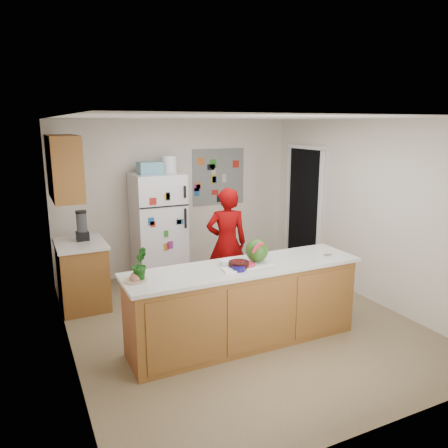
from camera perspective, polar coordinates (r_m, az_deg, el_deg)
name	(u,v)px	position (r m, az deg, el deg)	size (l,w,h in m)	color
floor	(239,322)	(5.66, 1.98, -12.66)	(4.00, 4.50, 0.02)	brown
wall_back	(177,197)	(7.28, -6.16, 3.52)	(4.00, 0.02, 2.50)	beige
wall_left	(63,244)	(4.69, -20.30, -2.52)	(0.02, 4.50, 2.50)	beige
wall_right	(368,211)	(6.40, 18.28, 1.63)	(0.02, 4.50, 2.50)	beige
ceiling	(241,117)	(5.10, 2.21, 13.79)	(4.00, 4.50, 0.02)	white
doorway	(304,209)	(7.52, 10.43, 1.91)	(0.03, 0.85, 2.04)	black
peninsula_base	(244,306)	(4.98, 2.64, -10.67)	(2.60, 0.62, 0.88)	brown
peninsula_top	(244,267)	(4.82, 2.69, -5.65)	(2.68, 0.70, 0.04)	silver
side_counter_base	(83,276)	(6.24, -17.99, -6.44)	(0.60, 0.80, 0.86)	brown
side_counter_top	(80,244)	(6.11, -18.28, -2.45)	(0.64, 0.84, 0.04)	silver
upper_cabinets	(64,167)	(5.87, -20.19, 6.95)	(0.35, 1.00, 0.80)	brown
refrigerator	(158,228)	(6.86, -8.57, -0.53)	(0.75, 0.70, 1.70)	silver
fridge_top_bin	(150,168)	(6.68, -9.67, 7.25)	(0.35, 0.28, 0.18)	#5999B2
photo_collage	(219,177)	(7.49, -0.72, 6.19)	(0.95, 0.01, 0.95)	slate
person	(227,243)	(6.14, 0.36, -2.55)	(0.58, 0.38, 1.58)	#760304
blender_appliance	(82,227)	(6.15, -18.07, -0.32)	(0.14, 0.14, 0.38)	black
cutting_board	(253,263)	(4.87, 3.80, -5.13)	(0.40, 0.30, 0.01)	silver
watermelon	(257,250)	(4.87, 4.33, -3.46)	(0.26, 0.26, 0.26)	#2F5810
watermelon_slice	(247,264)	(4.78, 3.05, -5.27)	(0.17, 0.17, 0.02)	#BD2445
cherry_bowl	(239,265)	(4.72, 1.94, -5.32)	(0.22, 0.22, 0.07)	black
white_bowl	(228,262)	(4.81, 0.53, -5.04)	(0.18, 0.18, 0.06)	white
cobalt_bowl	(239,268)	(4.63, 1.93, -5.82)	(0.14, 0.14, 0.05)	#110C57
plate	(136,280)	(4.43, -11.46, -7.20)	(0.24, 0.24, 0.02)	beige
paper_towel	(232,270)	(4.64, 1.01, -5.98)	(0.19, 0.17, 0.02)	white
keys	(328,255)	(5.30, 13.38, -3.95)	(0.10, 0.04, 0.01)	gray
potted_plant	(139,264)	(4.41, -11.00, -5.17)	(0.18, 0.14, 0.32)	#0E3C0F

